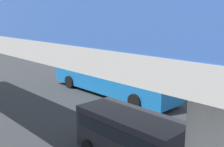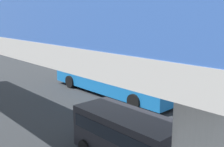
% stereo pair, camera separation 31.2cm
% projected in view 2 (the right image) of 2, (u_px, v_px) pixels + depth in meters
% --- Properties ---
extents(ground, '(80.00, 80.00, 0.00)m').
position_uv_depth(ground, '(135.00, 94.00, 20.94)').
color(ground, '#2D3033').
extents(city_bus, '(11.54, 2.85, 3.15)m').
position_uv_depth(city_bus, '(110.00, 70.00, 20.49)').
color(city_bus, '#196BB7').
rests_on(city_bus, ground).
extents(parked_van, '(4.80, 2.17, 2.05)m').
position_uv_depth(parked_van, '(127.00, 134.00, 10.96)').
color(parked_van, black).
rests_on(parked_van, ground).
extents(pedestrian, '(0.38, 0.38, 1.79)m').
position_uv_depth(pedestrian, '(85.00, 65.00, 28.23)').
color(pedestrian, '#2D2D38').
rests_on(pedestrian, ground).
extents(traffic_sign, '(0.08, 0.60, 2.80)m').
position_uv_depth(traffic_sign, '(207.00, 68.00, 21.45)').
color(traffic_sign, slate).
rests_on(traffic_sign, ground).
extents(lane_dash_left, '(2.00, 0.20, 0.01)m').
position_uv_depth(lane_dash_left, '(204.00, 96.00, 20.29)').
color(lane_dash_left, silver).
rests_on(lane_dash_left, ground).
extents(lane_dash_centre, '(2.00, 0.20, 0.01)m').
position_uv_depth(lane_dash_centre, '(162.00, 86.00, 23.17)').
color(lane_dash_centre, silver).
rests_on(lane_dash_centre, ground).
extents(lane_dash_right, '(2.00, 0.20, 0.01)m').
position_uv_depth(lane_dash_right, '(128.00, 78.00, 26.05)').
color(lane_dash_right, silver).
rests_on(lane_dash_right, ground).
extents(lane_dash_rightmost, '(2.00, 0.20, 0.01)m').
position_uv_depth(lane_dash_rightmost, '(102.00, 72.00, 28.94)').
color(lane_dash_rightmost, silver).
rests_on(lane_dash_rightmost, ground).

